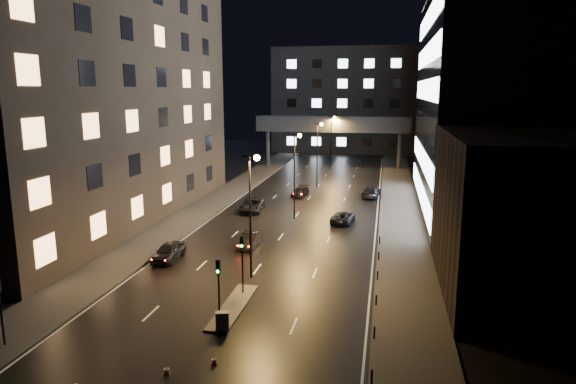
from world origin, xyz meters
name	(u,v)px	position (x,y,z in m)	size (l,w,h in m)	color
ground	(309,198)	(0.00, 40.00, 0.00)	(160.00, 160.00, 0.00)	black
sidewalk_left	(214,201)	(-12.50, 35.00, 0.07)	(5.00, 110.00, 0.15)	#383533
sidewalk_right	(400,209)	(12.50, 35.00, 0.07)	(5.00, 110.00, 0.15)	#383533
building_left	(92,45)	(-22.50, 24.00, 20.00)	(15.00, 48.00, 40.00)	#2D2319
building_right_low	(514,215)	(20.00, 9.00, 6.00)	(10.00, 18.00, 12.00)	black
building_right_glass	(517,25)	(25.00, 36.00, 22.50)	(20.00, 36.00, 45.00)	black
building_far	(345,100)	(0.00, 98.00, 12.50)	(34.00, 14.00, 25.00)	#333335
skybridge	(332,125)	(0.00, 70.00, 8.34)	(30.00, 3.00, 10.00)	#333335
median_island	(233,307)	(0.30, 2.00, 0.07)	(1.60, 8.00, 0.15)	#383533
traffic_signal_near	(242,255)	(0.30, 4.49, 3.09)	(0.28, 0.34, 4.40)	black
traffic_signal_far	(219,282)	(0.30, -1.01, 3.09)	(0.28, 0.34, 4.40)	black
traffic_signal_corner	(0,301)	(-11.50, -6.01, 2.94)	(0.28, 0.34, 4.40)	black
bollard_row	(377,288)	(10.20, 6.50, 0.45)	(0.12, 25.12, 0.90)	black
streetlight_near	(252,200)	(0.16, 8.00, 6.50)	(1.45, 0.50, 10.15)	black
streetlight_mid_a	(296,165)	(0.16, 28.00, 6.50)	(1.45, 0.50, 10.15)	black
streetlight_mid_b	(318,146)	(0.16, 48.00, 6.50)	(1.45, 0.50, 10.15)	black
streetlight_far	(332,135)	(0.16, 68.00, 6.50)	(1.45, 0.50, 10.15)	black
car_away_a	(168,252)	(-8.44, 10.84, 0.79)	(1.87, 4.65, 1.58)	black
car_away_b	(250,240)	(-2.29, 16.02, 0.71)	(1.50, 4.32, 1.42)	black
car_away_c	(252,205)	(-5.92, 30.68, 0.79)	(2.62, 5.67, 1.58)	black
car_away_d	(300,192)	(-1.50, 41.12, 0.64)	(1.81, 4.44, 1.29)	black
car_toward_a	(343,217)	(5.88, 27.13, 0.67)	(2.23, 4.84, 1.35)	black
car_toward_b	(371,192)	(8.63, 42.31, 0.81)	(2.26, 5.56, 1.61)	black
utility_cabinet	(222,321)	(0.70, -1.70, 0.75)	(0.83, 0.50, 1.20)	#525254
cone_a	(167,370)	(-0.71, -7.02, 0.24)	(0.38, 0.38, 0.49)	orange
cone_b	(214,361)	(1.48, -5.57, 0.25)	(0.33, 0.33, 0.49)	#FF3D0D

